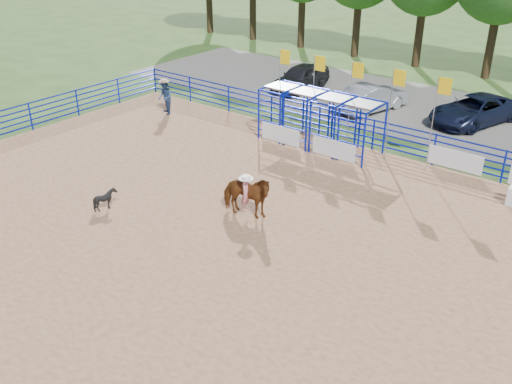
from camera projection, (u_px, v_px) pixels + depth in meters
ground at (238, 234)px, 20.20m from camera, size 120.00×120.00×0.00m
arena_dirt at (238, 234)px, 20.19m from camera, size 30.00×20.00×0.02m
gravel_strip at (431, 112)px, 32.11m from camera, size 40.00×10.00×0.01m
horse_and_rider at (246, 194)px, 20.92m from camera, size 2.22×1.41×2.32m
calf at (105, 199)px, 21.64m from camera, size 1.01×0.97×0.85m
spectator_cowboy at (165, 97)px, 31.35m from camera, size 1.14×1.07×1.93m
car_a at (301, 77)px, 35.66m from camera, size 1.87×4.60×1.56m
car_b at (372, 97)px, 31.99m from camera, size 2.68×4.86×1.52m
car_c at (474, 110)px, 30.11m from camera, size 3.96×5.81×1.48m
perimeter_fence at (237, 216)px, 19.86m from camera, size 30.10×20.10×1.50m
chute_assembly at (326, 123)px, 26.88m from camera, size 19.32×2.41×4.20m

